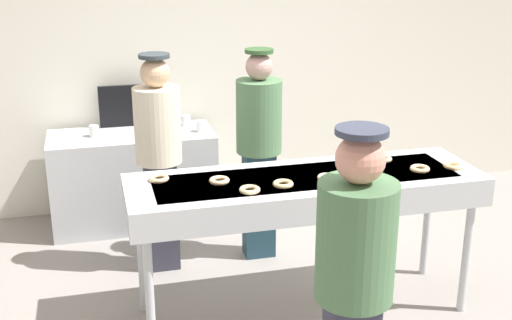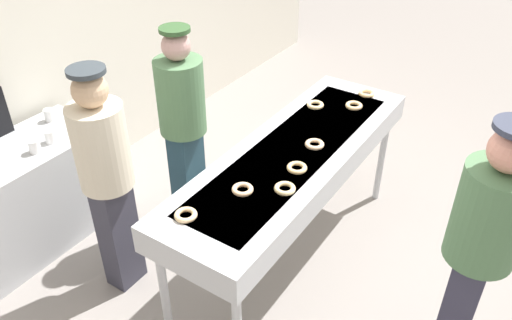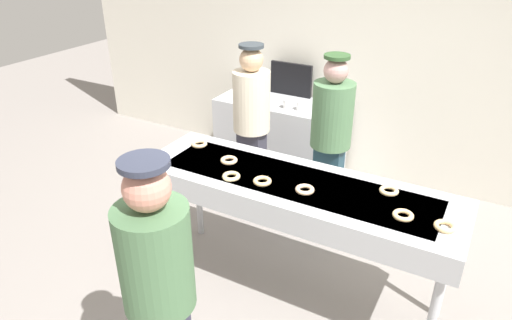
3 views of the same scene
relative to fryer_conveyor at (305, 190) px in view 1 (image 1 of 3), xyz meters
The scene contains 21 objects.
ground_plane 0.91m from the fryer_conveyor, ahead, with size 16.00×16.00×0.00m, color gray.
back_wall 2.40m from the fryer_conveyor, 90.00° to the left, with size 8.00×0.12×3.39m, color silver.
fryer_conveyor is the anchor object (origin of this frame).
plain_donut_0 0.19m from the fryer_conveyor, 40.42° to the right, with size 0.13×0.13×0.03m, color beige.
plain_donut_1 1.03m from the fryer_conveyor, ahead, with size 0.13×0.13×0.03m, color #F5C684.
plain_donut_2 0.48m from the fryer_conveyor, 156.69° to the right, with size 0.13×0.13×0.03m, color #E7C98B.
plain_donut_3 0.58m from the fryer_conveyor, behind, with size 0.13×0.13×0.03m, color #F5C491.
plain_donut_4 0.96m from the fryer_conveyor, behind, with size 0.13×0.13×0.03m, color #F1C78E.
plain_donut_5 0.26m from the fryer_conveyor, 145.21° to the right, with size 0.13×0.13×0.03m, color #EBC482.
plain_donut_6 0.65m from the fryer_conveyor, 15.10° to the left, with size 0.13×0.13×0.03m, color beige.
plain_donut_7 0.79m from the fryer_conveyor, ahead, with size 0.13×0.13×0.03m, color #F8CC8C.
worker_baker 0.92m from the fryer_conveyor, 94.94° to the left, with size 0.36×0.36×1.70m.
worker_assistant 1.25m from the fryer_conveyor, 134.05° to the left, with size 0.35×0.35×1.70m.
customer_waiting 1.30m from the fryer_conveyor, 98.18° to the right, with size 0.38×0.38×1.70m.
prep_counter 2.13m from the fryer_conveyor, 119.14° to the left, with size 1.44×0.63×0.85m, color #B7BABF.
paper_cup_0 1.82m from the fryer_conveyor, 112.85° to the left, with size 0.08×0.08×0.10m, color white.
paper_cup_1 2.24m from the fryer_conveyor, 126.23° to the left, with size 0.08×0.08×0.10m, color white.
paper_cup_2 2.02m from the fryer_conveyor, 104.36° to the left, with size 0.08×0.08×0.10m, color white.
paper_cup_3 1.77m from the fryer_conveyor, 102.95° to the left, with size 0.08×0.08×0.10m, color white.
paper_cup_4 1.87m from the fryer_conveyor, 117.34° to the left, with size 0.08×0.08×0.10m, color white.
menu_display 2.31m from the fryer_conveyor, 115.91° to the left, with size 0.51×0.04×0.38m, color black.
Camera 1 is at (-1.34, -3.90, 2.51)m, focal length 46.75 mm.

